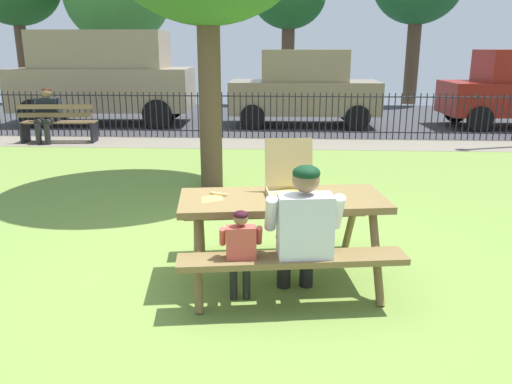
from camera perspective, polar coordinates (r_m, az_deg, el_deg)
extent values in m
cube|color=olive|center=(6.55, -1.15, -2.43)|extent=(28.00, 11.27, 0.02)
cube|color=gray|center=(11.33, 0.80, 5.42)|extent=(28.00, 1.40, 0.01)
cube|color=#38383D|center=(15.58, 1.52, 8.26)|extent=(28.00, 7.22, 0.01)
cube|color=olive|center=(4.51, 2.98, -0.95)|extent=(1.89, 1.01, 0.06)
cube|color=olive|center=(4.05, 4.05, -7.46)|extent=(1.82, 0.53, 0.05)
cube|color=olive|center=(5.16, 2.05, -2.22)|extent=(1.82, 0.53, 0.05)
cylinder|color=olive|center=(4.22, -6.42, -7.83)|extent=(0.13, 0.44, 0.74)
cylinder|color=olive|center=(4.98, -6.18, -4.02)|extent=(0.13, 0.44, 0.74)
cylinder|color=olive|center=(4.42, 13.24, -7.03)|extent=(0.13, 0.44, 0.74)
cylinder|color=olive|center=(5.16, 10.47, -3.51)|extent=(0.13, 0.44, 0.74)
cube|color=tan|center=(4.49, 4.06, -0.56)|extent=(0.49, 0.49, 0.01)
cube|color=silver|center=(4.49, 4.06, -0.47)|extent=(0.45, 0.45, 0.00)
cube|color=tan|center=(4.28, 4.51, -0.99)|extent=(0.43, 0.08, 0.04)
cube|color=tan|center=(4.68, 3.65, 0.49)|extent=(0.43, 0.08, 0.04)
cube|color=tan|center=(4.45, 1.40, -0.28)|extent=(0.08, 0.43, 0.04)
cube|color=tan|center=(4.52, 6.69, -0.15)|extent=(0.08, 0.43, 0.04)
cube|color=tan|center=(4.64, 3.67, 3.34)|extent=(0.44, 0.15, 0.43)
cylinder|color=tan|center=(4.49, 4.06, -0.41)|extent=(0.37, 0.37, 0.01)
cylinder|color=#E2CD4B|center=(4.48, 4.06, -0.33)|extent=(0.34, 0.34, 0.00)
pyramid|color=#EBC755|center=(4.48, -4.88, -0.63)|extent=(0.23, 0.27, 0.01)
cube|color=tan|center=(4.57, -4.14, -0.23)|extent=(0.17, 0.10, 0.02)
cylinder|color=black|center=(4.52, 3.13, -7.94)|extent=(0.12, 0.12, 0.44)
cylinder|color=black|center=(4.23, 3.56, -5.98)|extent=(0.21, 0.44, 0.15)
cylinder|color=black|center=(4.55, 5.65, -7.83)|extent=(0.12, 0.12, 0.44)
cylinder|color=black|center=(4.26, 6.24, -5.87)|extent=(0.21, 0.44, 0.15)
cube|color=silver|center=(3.97, 5.48, -3.95)|extent=(0.45, 0.28, 0.52)
cylinder|color=silver|center=(3.95, 1.67, -2.41)|extent=(0.12, 0.22, 0.31)
cylinder|color=silver|center=(4.04, 9.03, -2.19)|extent=(0.12, 0.22, 0.31)
sphere|color=#8C6647|center=(3.88, 5.58, 1.44)|extent=(0.21, 0.21, 0.21)
ellipsoid|color=#0D3219|center=(3.86, 5.62, 2.12)|extent=(0.21, 0.20, 0.12)
cylinder|color=black|center=(4.31, -2.53, -9.16)|extent=(0.07, 0.07, 0.44)
cylinder|color=black|center=(4.11, -2.51, -6.85)|extent=(0.11, 0.24, 0.08)
cylinder|color=black|center=(4.31, -1.07, -9.12)|extent=(0.07, 0.07, 0.44)
cylinder|color=black|center=(4.11, -0.99, -6.80)|extent=(0.11, 0.24, 0.08)
cube|color=#CC4C3F|center=(3.96, -1.67, -5.79)|extent=(0.24, 0.15, 0.28)
cylinder|color=#CC4C3F|center=(3.96, -3.75, -4.94)|extent=(0.06, 0.12, 0.17)
cylinder|color=#CC4C3F|center=(3.97, 0.34, -4.83)|extent=(0.06, 0.12, 0.17)
sphere|color=#8C6647|center=(3.90, -1.71, -2.91)|extent=(0.11, 0.11, 0.11)
ellipsoid|color=black|center=(3.88, -1.70, -2.56)|extent=(0.11, 0.11, 0.07)
cylinder|color=black|center=(11.89, 0.97, 10.61)|extent=(20.36, 0.03, 0.03)
cylinder|color=black|center=(11.99, 0.95, 6.77)|extent=(20.36, 0.03, 0.03)
cylinder|color=black|center=(13.67, -26.17, 7.84)|extent=(0.02, 0.02, 1.04)
cylinder|color=black|center=(13.60, -25.65, 7.87)|extent=(0.02, 0.02, 1.04)
cylinder|color=black|center=(13.53, -25.12, 7.90)|extent=(0.02, 0.02, 1.04)
cylinder|color=black|center=(13.47, -24.59, 7.93)|extent=(0.02, 0.02, 1.04)
cylinder|color=black|center=(13.40, -24.05, 7.96)|extent=(0.02, 0.02, 1.04)
cylinder|color=black|center=(13.34, -23.51, 7.99)|extent=(0.02, 0.02, 1.04)
cylinder|color=black|center=(13.28, -22.97, 8.01)|extent=(0.02, 0.02, 1.04)
cylinder|color=black|center=(13.21, -22.41, 8.04)|extent=(0.02, 0.02, 1.04)
cylinder|color=black|center=(13.15, -21.86, 8.07)|extent=(0.02, 0.02, 1.04)
cylinder|color=black|center=(13.10, -21.30, 8.10)|extent=(0.02, 0.02, 1.04)
cylinder|color=black|center=(13.04, -20.73, 8.12)|extent=(0.02, 0.02, 1.04)
cylinder|color=black|center=(12.98, -20.16, 8.15)|extent=(0.02, 0.02, 1.04)
cylinder|color=black|center=(12.93, -19.58, 8.17)|extent=(0.02, 0.02, 1.04)
cylinder|color=black|center=(12.87, -19.00, 8.20)|extent=(0.02, 0.02, 1.04)
cylinder|color=black|center=(12.82, -18.41, 8.22)|extent=(0.02, 0.02, 1.04)
cylinder|color=black|center=(12.77, -17.82, 8.24)|extent=(0.02, 0.02, 1.04)
cylinder|color=black|center=(12.72, -17.22, 8.26)|extent=(0.02, 0.02, 1.04)
cylinder|color=black|center=(12.67, -16.62, 8.29)|extent=(0.02, 0.02, 1.04)
cylinder|color=black|center=(12.63, -16.02, 8.31)|extent=(0.02, 0.02, 1.04)
cylinder|color=black|center=(12.58, -15.41, 8.33)|extent=(0.02, 0.02, 1.04)
cylinder|color=black|center=(12.54, -14.79, 8.35)|extent=(0.02, 0.02, 1.04)
cylinder|color=black|center=(12.49, -14.17, 8.36)|extent=(0.02, 0.02, 1.04)
cylinder|color=black|center=(12.45, -13.55, 8.38)|extent=(0.02, 0.02, 1.04)
cylinder|color=black|center=(12.41, -12.92, 8.40)|extent=(0.02, 0.02, 1.04)
cylinder|color=black|center=(12.38, -12.29, 8.41)|extent=(0.02, 0.02, 1.04)
cylinder|color=black|center=(12.34, -11.66, 8.43)|extent=(0.02, 0.02, 1.04)
cylinder|color=black|center=(12.30, -11.02, 8.44)|extent=(0.02, 0.02, 1.04)
cylinder|color=black|center=(12.27, -10.37, 8.45)|extent=(0.02, 0.02, 1.04)
cylinder|color=black|center=(12.24, -9.73, 8.47)|extent=(0.02, 0.02, 1.04)
cylinder|color=black|center=(12.21, -9.08, 8.48)|extent=(0.02, 0.02, 1.04)
cylinder|color=black|center=(12.18, -8.43, 8.49)|extent=(0.02, 0.02, 1.04)
cylinder|color=black|center=(12.15, -7.77, 8.50)|extent=(0.02, 0.02, 1.04)
cylinder|color=black|center=(12.12, -7.11, 8.50)|extent=(0.02, 0.02, 1.04)
cylinder|color=black|center=(12.10, -6.45, 8.51)|extent=(0.02, 0.02, 1.04)
cylinder|color=black|center=(12.08, -5.79, 8.52)|extent=(0.02, 0.02, 1.04)
cylinder|color=black|center=(12.06, -5.12, 8.52)|extent=(0.02, 0.02, 1.04)
cylinder|color=black|center=(12.04, -4.45, 8.52)|extent=(0.02, 0.02, 1.04)
cylinder|color=black|center=(12.02, -3.78, 8.53)|extent=(0.02, 0.02, 1.04)
cylinder|color=black|center=(12.00, -3.11, 8.53)|extent=(0.02, 0.02, 1.04)
cylinder|color=black|center=(11.99, -2.43, 8.53)|extent=(0.02, 0.02, 1.04)
cylinder|color=black|center=(11.97, -1.76, 8.52)|extent=(0.02, 0.02, 1.04)
cylinder|color=black|center=(11.96, -1.08, 8.52)|extent=(0.02, 0.02, 1.04)
cylinder|color=black|center=(11.95, -0.40, 8.52)|extent=(0.02, 0.02, 1.04)
cylinder|color=black|center=(11.94, 0.28, 8.51)|extent=(0.02, 0.02, 1.04)
cylinder|color=black|center=(11.94, 0.96, 8.51)|extent=(0.02, 0.02, 1.04)
cylinder|color=black|center=(11.93, 1.64, 8.50)|extent=(0.02, 0.02, 1.04)
cylinder|color=black|center=(11.93, 2.32, 8.49)|extent=(0.02, 0.02, 1.04)
cylinder|color=black|center=(11.93, 3.00, 8.48)|extent=(0.02, 0.02, 1.04)
cylinder|color=black|center=(11.93, 3.68, 8.47)|extent=(0.02, 0.02, 1.04)
cylinder|color=black|center=(11.93, 4.37, 8.46)|extent=(0.02, 0.02, 1.04)
cylinder|color=black|center=(11.93, 5.05, 8.45)|extent=(0.02, 0.02, 1.04)
cylinder|color=black|center=(11.94, 5.73, 8.43)|extent=(0.02, 0.02, 1.04)
cylinder|color=black|center=(11.94, 6.41, 8.42)|extent=(0.02, 0.02, 1.04)
cylinder|color=black|center=(11.95, 7.09, 8.40)|extent=(0.02, 0.02, 1.04)
cylinder|color=black|center=(11.96, 7.77, 8.38)|extent=(0.02, 0.02, 1.04)
cylinder|color=black|center=(11.97, 8.44, 8.36)|extent=(0.02, 0.02, 1.04)
cylinder|color=black|center=(11.99, 9.12, 8.34)|extent=(0.02, 0.02, 1.04)
cylinder|color=black|center=(12.00, 9.79, 8.32)|extent=(0.02, 0.02, 1.04)
cylinder|color=black|center=(12.02, 10.46, 8.30)|extent=(0.02, 0.02, 1.04)
cylinder|color=black|center=(12.04, 11.13, 8.28)|extent=(0.02, 0.02, 1.04)
cylinder|color=black|center=(12.05, 11.80, 8.25)|extent=(0.02, 0.02, 1.04)
cylinder|color=black|center=(12.08, 12.47, 8.23)|extent=(0.02, 0.02, 1.04)
cylinder|color=black|center=(12.10, 13.13, 8.20)|extent=(0.02, 0.02, 1.04)
cylinder|color=black|center=(12.12, 13.79, 8.17)|extent=(0.02, 0.02, 1.04)
cylinder|color=black|center=(12.15, 14.45, 8.15)|extent=(0.02, 0.02, 1.04)
cylinder|color=black|center=(12.18, 15.10, 8.12)|extent=(0.02, 0.02, 1.04)
cylinder|color=black|center=(12.21, 15.76, 8.09)|extent=(0.02, 0.02, 1.04)
cylinder|color=black|center=(12.24, 16.40, 8.06)|extent=(0.02, 0.02, 1.04)
cylinder|color=black|center=(12.27, 17.05, 8.02)|extent=(0.02, 0.02, 1.04)
cylinder|color=black|center=(12.30, 17.69, 7.99)|extent=(0.02, 0.02, 1.04)
cylinder|color=black|center=(12.34, 18.33, 7.96)|extent=(0.02, 0.02, 1.04)
cylinder|color=black|center=(12.37, 18.96, 7.92)|extent=(0.02, 0.02, 1.04)
cylinder|color=black|center=(12.41, 19.59, 7.89)|extent=(0.02, 0.02, 1.04)
cylinder|color=black|center=(12.45, 20.22, 7.85)|extent=(0.02, 0.02, 1.04)
cylinder|color=black|center=(12.49, 20.84, 7.82)|extent=(0.02, 0.02, 1.04)
cylinder|color=black|center=(12.54, 21.45, 7.78)|extent=(0.02, 0.02, 1.04)
cylinder|color=black|center=(12.58, 22.07, 7.74)|extent=(0.02, 0.02, 1.04)
cylinder|color=black|center=(12.62, 22.68, 7.70)|extent=(0.02, 0.02, 1.04)
cylinder|color=black|center=(12.67, 23.28, 7.66)|extent=(0.02, 0.02, 1.04)
cylinder|color=black|center=(12.72, 23.88, 7.63)|extent=(0.02, 0.02, 1.04)
cylinder|color=black|center=(12.77, 24.47, 7.59)|extent=(0.02, 0.02, 1.04)
cylinder|color=black|center=(12.82, 25.06, 7.55)|extent=(0.02, 0.02, 1.04)
cylinder|color=black|center=(12.87, 25.65, 7.50)|extent=(0.02, 0.02, 1.04)
cylinder|color=black|center=(12.93, 26.23, 7.46)|extent=(0.02, 0.02, 1.04)
cube|color=brown|center=(12.38, -20.81, 7.37)|extent=(1.60, 0.23, 0.04)
cube|color=brown|center=(12.25, -21.02, 7.27)|extent=(1.60, 0.23, 0.04)
cube|color=brown|center=(12.12, -21.24, 7.16)|extent=(1.60, 0.23, 0.04)
cube|color=brown|center=(12.04, -21.42, 7.96)|extent=(1.60, 0.19, 0.11)
cube|color=brown|center=(12.02, -21.50, 8.81)|extent=(1.60, 0.19, 0.11)
cube|color=black|center=(12.00, -17.56, 6.36)|extent=(0.09, 0.44, 0.44)
cube|color=black|center=(12.51, -24.30, 6.05)|extent=(0.09, 0.44, 0.44)
cylinder|color=black|center=(12.00, -22.19, 5.93)|extent=(0.12, 0.12, 0.44)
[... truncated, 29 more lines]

